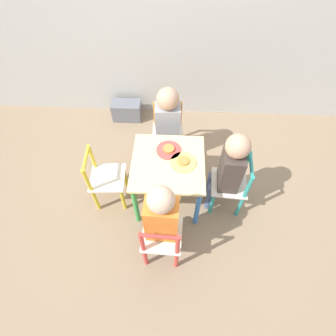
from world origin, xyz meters
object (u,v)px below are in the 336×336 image
(chair_teal, at_px, (231,185))
(chair_yellow, at_px, (105,179))
(kids_table, at_px, (168,169))
(child_back, at_px, (168,121))
(storage_bin, at_px, (127,111))
(plate_right, at_px, (183,162))
(child_right, at_px, (228,168))
(child_front, at_px, (162,217))
(plate_back, at_px, (169,150))
(chair_orange, at_px, (168,133))
(chair_red, at_px, (162,239))

(chair_teal, bearing_deg, chair_yellow, -86.46)
(kids_table, bearing_deg, chair_yellow, -176.66)
(child_back, relative_size, storage_bin, 2.61)
(kids_table, xyz_separation_m, plate_right, (0.11, 0.00, 0.09))
(child_right, height_order, child_front, child_front)
(child_right, distance_m, storage_bin, 1.37)
(plate_right, height_order, storage_bin, plate_right)
(kids_table, xyz_separation_m, plate_back, (0.00, 0.11, 0.09))
(child_front, bearing_deg, chair_teal, -139.66)
(child_right, relative_size, plate_right, 4.32)
(chair_orange, xyz_separation_m, storage_bin, (-0.45, 0.46, -0.17))
(plate_right, distance_m, plate_back, 0.15)
(child_right, relative_size, child_front, 0.98)
(chair_orange, distance_m, plate_right, 0.54)
(chair_red, relative_size, plate_back, 2.95)
(child_back, distance_m, plate_right, 0.44)
(child_front, relative_size, storage_bin, 2.73)
(child_front, distance_m, plate_right, 0.44)
(chair_teal, distance_m, chair_orange, 0.72)
(child_right, distance_m, child_back, 0.63)
(kids_table, distance_m, plate_right, 0.14)
(child_front, bearing_deg, kids_table, -90.00)
(chair_yellow, xyz_separation_m, storage_bin, (0.01, 0.97, -0.17))
(chair_red, distance_m, child_back, 0.92)
(chair_yellow, distance_m, storage_bin, 0.98)
(plate_right, distance_m, storage_bin, 1.17)
(child_back, relative_size, plate_back, 4.20)
(chair_red, xyz_separation_m, storage_bin, (-0.45, 1.42, -0.17))
(chair_orange, xyz_separation_m, child_back, (0.00, -0.06, 0.20))
(kids_table, height_order, child_right, child_right)
(chair_red, relative_size, child_back, 0.70)
(kids_table, xyz_separation_m, child_back, (-0.02, 0.42, 0.07))
(chair_orange, distance_m, plate_back, 0.44)
(child_back, distance_m, plate_back, 0.32)
(child_front, relative_size, plate_right, 4.39)
(chair_teal, relative_size, plate_right, 2.95)
(chair_teal, bearing_deg, plate_right, -91.05)
(chair_red, relative_size, child_front, 0.67)
(kids_table, xyz_separation_m, chair_orange, (-0.02, 0.48, -0.13))
(chair_red, bearing_deg, plate_back, -89.60)
(child_right, xyz_separation_m, storage_bin, (-0.89, 0.97, -0.37))
(kids_table, bearing_deg, plate_right, 0.00)
(chair_red, height_order, child_right, child_right)
(plate_back, bearing_deg, chair_red, -91.85)
(kids_table, bearing_deg, child_back, 92.93)
(kids_table, xyz_separation_m, child_right, (0.42, -0.03, 0.08))
(chair_red, bearing_deg, storage_bin, -70.12)
(chair_teal, distance_m, child_back, 0.70)
(kids_table, relative_size, child_front, 0.65)
(kids_table, relative_size, chair_teal, 0.97)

